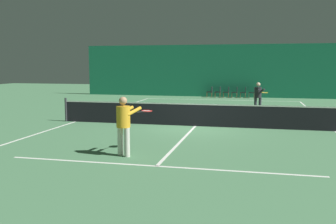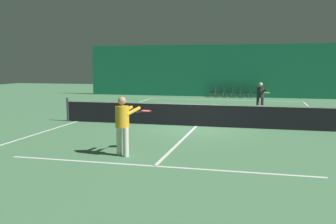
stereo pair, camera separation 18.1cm
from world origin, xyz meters
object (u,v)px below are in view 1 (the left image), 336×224
Objects in this scene: player_near at (124,122)px; courtside_chair_2 at (227,91)px; courtside_chair_0 at (210,91)px; courtside_chair_3 at (235,91)px; courtside_chair_5 at (253,92)px; player_far at (258,95)px; tennis_net at (195,114)px; courtside_chair_4 at (244,92)px; courtside_chair_1 at (219,91)px.

player_near is 2.01× the size of courtside_chair_2.
courtside_chair_0 is at bearing 24.37° from player_near.
courtside_chair_5 is at bearing 90.00° from courtside_chair_3.
courtside_chair_2 is (-2.29, 8.80, -0.46)m from player_far.
tennis_net is at bearing -1.23° from courtside_chair_2.
player_near is 19.78m from courtside_chair_4.
tennis_net reaches higher than courtside_chair_3.
courtside_chair_4 is (1.60, 14.05, -0.03)m from tennis_net.
courtside_chair_4 and courtside_chair_5 have the same top height.
courtside_chair_4 is 1.00× the size of courtside_chair_5.
courtside_chair_0 is 3.25m from courtside_chair_5.
player_near is 19.59m from courtside_chair_0.
courtside_chair_2 is 1.00× the size of courtside_chair_4.
tennis_net is 14.29× the size of courtside_chair_3.
courtside_chair_1 is at bearing 22.47° from player_near.
courtside_chair_0 is 1.00× the size of courtside_chair_2.
courtside_chair_0 and courtside_chair_2 have the same top height.
player_far is 8.82m from courtside_chair_5.
tennis_net is at bearing 12.97° from player_near.
courtside_chair_2 is at bearing 90.00° from courtside_chair_1.
tennis_net reaches higher than courtside_chair_0.
courtside_chair_0 and courtside_chair_3 have the same top height.
courtside_chair_2 is at bearing 20.57° from player_near.
player_near is at bearing -4.28° from courtside_chair_2.
courtside_chair_3 is at bearing -90.00° from courtside_chair_5.
courtside_chair_5 is at bearing 163.32° from player_far.
courtside_chair_3 is (0.65, 0.00, 0.00)m from courtside_chair_2.
courtside_chair_4 is at bearing 90.00° from courtside_chair_1.
player_near reaches higher than courtside_chair_5.
player_near is (-1.16, -5.53, 0.47)m from tennis_net.
courtside_chair_2 is (0.30, 14.05, -0.03)m from tennis_net.
tennis_net is 14.29× the size of courtside_chair_4.
courtside_chair_0 is 1.95m from courtside_chair_3.
tennis_net is 5.67m from player_near.
courtside_chair_3 and courtside_chair_5 have the same top height.
courtside_chair_5 is at bearing 90.00° from courtside_chair_1.
player_far is 8.96m from courtside_chair_3.
tennis_net reaches higher than courtside_chair_1.
tennis_net is 14.29× the size of courtside_chair_0.
courtside_chair_5 is (1.95, 0.00, 0.00)m from courtside_chair_2.
player_near is at bearing -0.49° from courtside_chair_0.
courtside_chair_1 and courtside_chair_5 have the same top height.
courtside_chair_4 is at bearing 167.52° from player_far.
courtside_chair_1 and courtside_chair_3 have the same top height.
courtside_chair_0 is 1.00× the size of courtside_chair_1.
courtside_chair_3 is (1.30, 0.00, 0.00)m from courtside_chair_1.
courtside_chair_0 and courtside_chair_5 have the same top height.
courtside_chair_3 is 1.00× the size of courtside_chair_5.
courtside_chair_5 is at bearing 14.96° from player_near.
player_near reaches higher than player_far.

